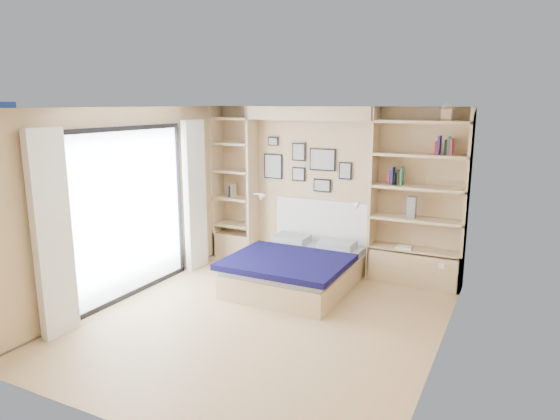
% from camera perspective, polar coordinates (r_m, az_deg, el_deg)
% --- Properties ---
extents(ground, '(4.50, 4.50, 0.00)m').
position_cam_1_polar(ground, '(6.11, -2.00, -12.52)').
color(ground, tan).
rests_on(ground, ground).
extents(room_shell, '(4.50, 4.50, 4.50)m').
position_cam_1_polar(room_shell, '(7.23, 1.00, 0.41)').
color(room_shell, tan).
rests_on(room_shell, ground).
extents(bed, '(1.59, 1.97, 1.07)m').
position_cam_1_polar(bed, '(7.11, 1.95, -6.62)').
color(bed, '#D8BB8A').
rests_on(bed, ground).
extents(photo_gallery, '(1.48, 0.02, 0.82)m').
position_cam_1_polar(photo_gallery, '(7.80, 2.80, 5.19)').
color(photo_gallery, black).
rests_on(photo_gallery, ground).
extents(reading_lamps, '(1.92, 0.12, 0.15)m').
position_cam_1_polar(reading_lamps, '(7.62, 3.13, 1.18)').
color(reading_lamps, silver).
rests_on(reading_lamps, ground).
extents(shelf_decor, '(3.48, 0.23, 2.03)m').
position_cam_1_polar(shelf_decor, '(7.18, 13.39, 4.88)').
color(shelf_decor, '#AF1C39').
rests_on(shelf_decor, ground).
extents(deck, '(3.20, 4.00, 0.05)m').
position_cam_1_polar(deck, '(8.33, -24.48, -6.80)').
color(deck, '#6D6150').
rests_on(deck, ground).
extents(deck_chair, '(0.79, 1.01, 0.89)m').
position_cam_1_polar(deck_chair, '(7.96, -24.49, -4.46)').
color(deck_chair, tan).
rests_on(deck_chair, ground).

